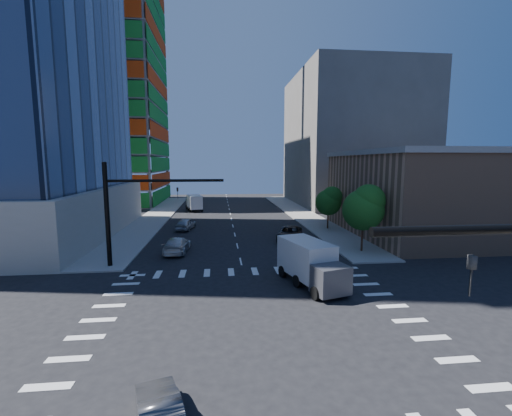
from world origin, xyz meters
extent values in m
plane|color=black|center=(0.00, 0.00, 0.00)|extent=(160.00, 160.00, 0.00)
cube|color=silver|center=(0.00, 0.00, 0.01)|extent=(20.00, 20.00, 0.01)
cube|color=gray|center=(12.50, 40.00, 0.07)|extent=(5.00, 60.00, 0.15)
cube|color=gray|center=(-12.50, 40.00, 0.07)|extent=(5.00, 60.00, 0.15)
cube|color=#17812A|center=(-14.90, 62.00, 24.50)|extent=(0.12, 24.00, 49.00)
cube|color=red|center=(-27.50, 49.40, 24.50)|extent=(24.00, 0.12, 49.00)
cube|color=#A0795D|center=(25.00, 22.00, 5.00)|extent=(20.00, 22.00, 10.00)
cube|color=slate|center=(25.00, 22.00, 10.30)|extent=(20.50, 22.50, 0.60)
cube|color=#5B5752|center=(27.00, 55.00, 14.00)|extent=(24.00, 30.00, 28.00)
imported|color=black|center=(4.00, -11.50, 6.45)|extent=(0.16, 0.20, 1.00)
cylinder|color=black|center=(-11.50, 11.50, 4.65)|extent=(0.40, 0.40, 9.00)
cylinder|color=black|center=(-6.50, 11.50, 7.55)|extent=(10.00, 0.24, 0.24)
imported|color=black|center=(-5.50, 11.50, 6.45)|extent=(0.16, 0.20, 1.00)
cylinder|color=#382316|center=(12.50, 14.00, 1.29)|extent=(0.20, 0.20, 2.27)
sphere|color=#144B14|center=(12.50, 14.00, 4.38)|extent=(4.16, 4.16, 4.16)
sphere|color=#286923|center=(12.90, 13.70, 5.35)|extent=(3.25, 3.25, 3.25)
cylinder|color=#382316|center=(12.80, 26.00, 1.11)|extent=(0.20, 0.20, 1.92)
sphere|color=#144B14|center=(12.80, 26.00, 3.72)|extent=(3.52, 3.52, 3.52)
sphere|color=#286923|center=(13.20, 25.70, 4.55)|extent=(2.75, 2.75, 2.75)
imported|color=black|center=(6.31, 20.23, 0.80)|extent=(4.24, 6.26, 1.59)
imported|color=silver|center=(-6.22, 15.93, 0.78)|extent=(2.60, 5.53, 1.56)
imported|color=#AEB1B6|center=(-6.51, 27.87, 0.78)|extent=(2.77, 4.87, 1.56)
imported|color=#48494D|center=(-3.99, -7.91, 0.66)|extent=(2.50, 4.26, 1.33)
cube|color=#BABBBC|center=(4.87, 5.09, 1.92)|extent=(3.69, 5.51, 2.62)
cube|color=#414249|center=(4.87, 5.09, 1.26)|extent=(2.72, 2.37, 1.92)
cube|color=silver|center=(-6.76, 46.86, 1.78)|extent=(3.28, 5.07, 2.43)
cube|color=#414249|center=(-6.76, 46.86, 1.17)|extent=(2.49, 2.14, 1.78)
camera|label=1|loc=(-1.88, -18.72, 9.11)|focal=24.00mm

